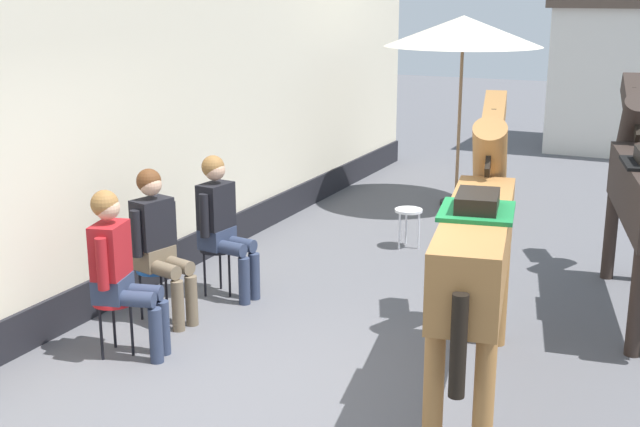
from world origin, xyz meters
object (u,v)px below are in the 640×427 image
object	(u,v)px
seated_visitor_middle	(158,238)
cafe_parasol	(463,32)
spare_stool_white	(408,214)
saddled_horse_near	(477,240)
seated_visitor_near	(119,265)
seated_visitor_far	(222,219)

from	to	relation	value
seated_visitor_middle	cafe_parasol	distance (m)	5.55
seated_visitor_middle	spare_stool_white	world-z (taller)	seated_visitor_middle
cafe_parasol	spare_stool_white	world-z (taller)	cafe_parasol
seated_visitor_middle	cafe_parasol	size ratio (longest dim) A/B	0.54
cafe_parasol	saddled_horse_near	bearing A→B (deg)	-72.45
cafe_parasol	spare_stool_white	bearing A→B (deg)	-88.56
seated_visitor_near	saddled_horse_near	bearing A→B (deg)	13.83
cafe_parasol	seated_visitor_far	bearing A→B (deg)	-103.41
cafe_parasol	spare_stool_white	size ratio (longest dim) A/B	5.61
cafe_parasol	spare_stool_white	xyz separation A→B (m)	(0.05, -2.14, -1.96)
saddled_horse_near	spare_stool_white	size ratio (longest dim) A/B	6.46
seated_visitor_far	cafe_parasol	xyz separation A→B (m)	(1.05, 4.40, 1.59)
seated_visitor_near	seated_visitor_far	bearing A→B (deg)	89.73
seated_visitor_near	seated_visitor_far	distance (m)	1.53
saddled_horse_near	cafe_parasol	bearing A→B (deg)	107.55
seated_visitor_near	seated_visitor_middle	bearing A→B (deg)	103.02
cafe_parasol	seated_visitor_near	bearing A→B (deg)	-100.10
seated_visitor_middle	cafe_parasol	xyz separation A→B (m)	(1.23, 5.17, 1.59)
seated_visitor_far	cafe_parasol	world-z (taller)	cafe_parasol
seated_visitor_near	spare_stool_white	distance (m)	3.97
seated_visitor_near	cafe_parasol	size ratio (longest dim) A/B	0.54
seated_visitor_middle	seated_visitor_far	distance (m)	0.79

